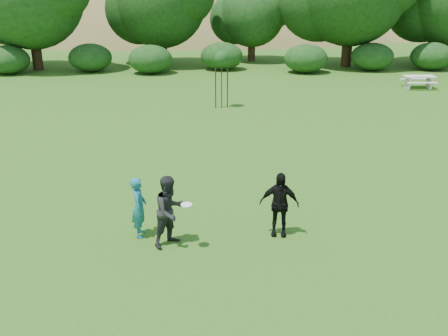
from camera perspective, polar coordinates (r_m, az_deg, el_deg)
The scene contains 8 objects.
ground at distance 11.91m, azimuth 0.40°, elevation -10.06°, with size 120.00×120.00×0.00m, color #19470C.
player_teal at distance 12.66m, azimuth -9.70°, elevation -4.42°, with size 0.57×0.38×1.57m, color #1C6B80.
player_grey at distance 12.09m, azimuth -6.19°, elevation -4.91°, with size 0.87×0.67×1.78m, color black.
player_black at distance 12.58m, azimuth 6.32°, elevation -4.13°, with size 0.99×0.41×1.68m, color black.
frisbee at distance 11.71m, azimuth -4.31°, elevation -4.22°, with size 0.27×0.27×0.04m.
sapling at distance 25.36m, azimuth -0.29°, elevation 12.25°, with size 0.70×0.70×2.85m.
picnic_table at distance 32.76m, azimuth 21.38°, elevation 9.38°, with size 1.80×1.48×0.76m.
hillside at distance 80.74m, azimuth -1.68°, elevation 7.58°, with size 150.00×72.00×52.00m.
Camera 1 is at (-0.36, -10.25, 6.05)m, focal length 40.00 mm.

